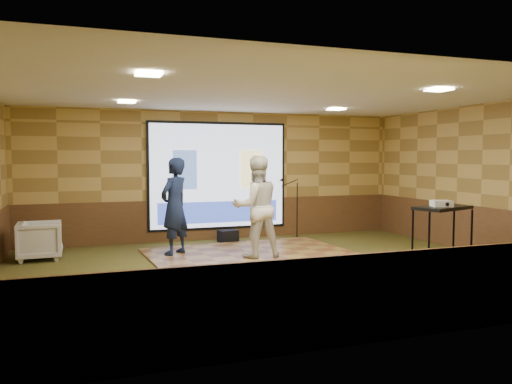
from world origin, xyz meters
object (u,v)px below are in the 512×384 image
object	(u,v)px
projector_screen	(219,177)
projector	(441,203)
av_table	(442,224)
mic_stand	(295,218)
banquet_chair	(40,241)
duffel_bag	(228,236)
player_left	(174,206)
player_right	(256,207)
dance_floor	(253,255)

from	to	relation	value
projector_screen	projector	distance (m)	5.19
av_table	mic_stand	bearing A→B (deg)	105.43
banquet_chair	duffel_bag	size ratio (longest dim) A/B	1.86
projector	banquet_chair	world-z (taller)	projector
projector_screen	projector	bearing A→B (deg)	-57.81
banquet_chair	player_left	bearing A→B (deg)	-102.34
av_table	duffel_bag	size ratio (longest dim) A/B	2.55
player_right	projector	xyz separation A→B (m)	(2.66, -1.97, 0.15)
dance_floor	player_right	distance (m)	1.02
player_right	player_left	bearing A→B (deg)	-29.44
projector_screen	projector	size ratio (longest dim) A/B	10.37
player_left	duffel_bag	world-z (taller)	player_left
banquet_chair	duffel_bag	xyz separation A→B (m)	(3.91, 0.75, -0.23)
projector_screen	player_right	bearing A→B (deg)	-87.68
projector	mic_stand	distance (m)	4.12
banquet_chair	projector	bearing A→B (deg)	-118.08
projector	mic_stand	size ratio (longest dim) A/B	0.22
projector	player_right	bearing A→B (deg)	161.08
player_left	player_right	bearing A→B (deg)	109.66
player_right	av_table	size ratio (longest dim) A/B	1.77
player_left	banquet_chair	bearing A→B (deg)	-51.70
projector_screen	player_left	distance (m)	2.16
mic_stand	dance_floor	bearing A→B (deg)	-142.61
banquet_chair	mic_stand	bearing A→B (deg)	-84.55
player_left	projector_screen	bearing A→B (deg)	-170.61
dance_floor	projector_screen	bearing A→B (deg)	93.56
dance_floor	av_table	bearing A→B (deg)	-38.85
projector_screen	banquet_chair	world-z (taller)	projector_screen
player_left	duffel_bag	size ratio (longest dim) A/B	4.43
projector_screen	av_table	xyz separation A→B (m)	(2.83, -4.32, -0.68)
av_table	duffel_bag	xyz separation A→B (m)	(-2.73, 3.90, -0.66)
dance_floor	duffel_bag	distance (m)	1.72
projector_screen	dance_floor	size ratio (longest dim) A/B	0.84
mic_stand	banquet_chair	xyz separation A→B (m)	(-5.57, -0.73, -0.13)
projector	mic_stand	bearing A→B (deg)	121.74
dance_floor	projector	world-z (taller)	projector
player_left	mic_stand	size ratio (longest dim) A/B	1.32
player_right	mic_stand	size ratio (longest dim) A/B	1.34
dance_floor	banquet_chair	world-z (taller)	banquet_chair
projector_screen	player_right	distance (m)	2.46
dance_floor	player_right	bearing A→B (deg)	-97.59
duffel_bag	mic_stand	bearing A→B (deg)	-0.59
dance_floor	banquet_chair	bearing A→B (deg)	166.17
player_right	banquet_chair	xyz separation A→B (m)	(-3.90, 1.24, -0.63)
mic_stand	player_left	bearing A→B (deg)	-167.90
mic_stand	duffel_bag	xyz separation A→B (m)	(-1.66, 0.02, -0.36)
projector_screen	mic_stand	world-z (taller)	projector_screen
player_left	av_table	size ratio (longest dim) A/B	1.73
banquet_chair	duffel_bag	distance (m)	3.99
dance_floor	mic_stand	xyz separation A→B (m)	(1.63, 1.70, 0.48)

